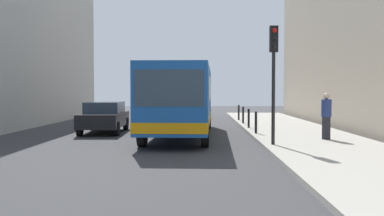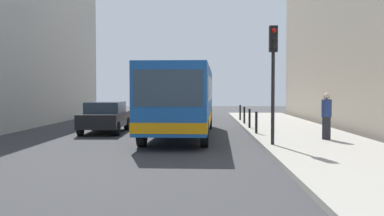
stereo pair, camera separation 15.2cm
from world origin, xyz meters
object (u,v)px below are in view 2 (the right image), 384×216
car_beside_bus (105,116)px  car_behind_bus (191,108)px  bollard_near (256,123)px  pedestrian_near_signal (327,116)px  bollard_mid (250,118)px  bollard_farthest (240,112)px  bollard_far (244,115)px  traffic_light (273,62)px  bus (182,97)px

car_beside_bus → car_behind_bus: 10.97m
bollard_near → pedestrian_near_signal: pedestrian_near_signal is taller
bollard_mid → bollard_farthest: 5.95m
bollard_far → bollard_near: bearing=-90.0°
bollard_far → pedestrian_near_signal: (2.41, -8.31, 0.41)m
car_behind_bus → bollard_farthest: size_ratio=4.69×
car_beside_bus → bollard_farthest: car_beside_bus is taller
car_behind_bus → bollard_near: (3.23, -12.04, -0.16)m
car_behind_bus → pedestrian_near_signal: pedestrian_near_signal is taller
traffic_light → bollard_mid: 7.43m
bollard_farthest → car_behind_bus: bearing=136.1°
car_behind_bus → bollard_far: bearing=119.9°
bollard_mid → bus: bearing=-141.3°
car_beside_bus → bollard_mid: car_beside_bus is taller
traffic_light → bollard_mid: traffic_light is taller
car_beside_bus → bollard_near: car_beside_bus is taller
bollard_near → bollard_mid: 2.98m
bollard_mid → bollard_farthest: (0.00, 5.95, 0.00)m
bollard_mid → pedestrian_near_signal: size_ratio=0.54×
car_beside_bus → car_behind_bus: same height
bollard_near → pedestrian_near_signal: 3.40m
car_behind_bus → bollard_farthest: (3.23, -3.11, -0.16)m
bollard_mid → pedestrian_near_signal: 5.87m
bollard_far → pedestrian_near_signal: size_ratio=0.54×
bollard_near → bollard_farthest: 8.93m
bollard_far → bollard_farthest: size_ratio=1.00×
bollard_near → car_beside_bus: bearing=166.0°
pedestrian_near_signal → bollard_near: bearing=154.0°
car_behind_bus → bollard_far: (3.23, -6.09, -0.16)m
car_beside_bus → pedestrian_near_signal: size_ratio=2.51×
car_behind_bus → bollard_farthest: 4.49m
car_behind_bus → pedestrian_near_signal: bearing=113.3°
car_beside_bus → bollard_far: car_beside_bus is taller
bus → bollard_mid: 4.33m
car_behind_bus → traffic_light: size_ratio=1.09×
bollard_farthest → traffic_light: bearing=-89.6°
traffic_light → pedestrian_near_signal: bearing=36.5°
bollard_mid → bollard_far: size_ratio=1.00×
bollard_far → bollard_farthest: 2.98m
traffic_light → bollard_far: 10.30m
bollard_far → bollard_farthest: (0.00, 2.98, 0.00)m
traffic_light → bollard_near: size_ratio=4.32×
car_beside_bus → bollard_far: 8.20m
bollard_farthest → pedestrian_near_signal: 11.55m
bollard_near → bus: bearing=173.8°
car_behind_bus → pedestrian_near_signal: (5.64, -14.40, 0.26)m
bus → bollard_mid: bus is taller
car_behind_bus → pedestrian_near_signal: size_ratio=2.51×
car_behind_bus → traffic_light: traffic_light is taller
bus → car_behind_bus: 11.72m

